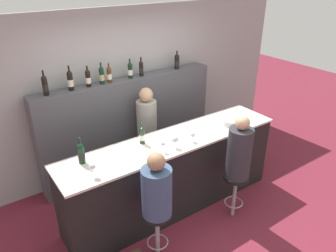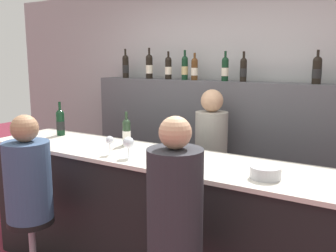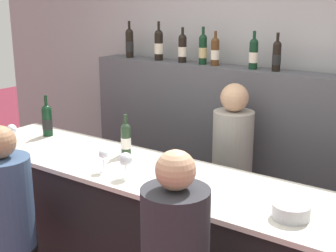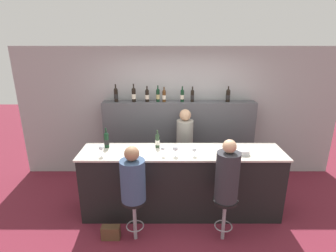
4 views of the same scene
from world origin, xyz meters
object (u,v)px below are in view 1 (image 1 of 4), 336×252
wine_glass_1 (163,144)px  wine_glass_2 (175,139)px  wine_glass_3 (192,135)px  wine_bottle_backbar_1 (70,80)px  wine_bottle_backbar_6 (141,68)px  wine_bottle_counter_1 (142,135)px  metal_bowl (230,123)px  wine_bottle_counter_0 (81,153)px  bar_stool_left (157,223)px  wine_bottle_backbar_3 (102,75)px  bar_stool_right (235,185)px  wine_bottle_backbar_0 (45,85)px  wine_bottle_backbar_7 (177,61)px  guest_seated_left (157,189)px  wine_bottle_backbar_2 (88,78)px  wine_glass_0 (92,167)px  wine_bottle_backbar_5 (130,70)px  guest_seated_right (239,151)px  wine_bottle_backbar_4 (109,75)px  bartender (147,138)px

wine_glass_1 → wine_glass_2: bearing=0.0°
wine_glass_3 → wine_bottle_backbar_1: bearing=127.0°
wine_bottle_backbar_1 → wine_bottle_backbar_6: size_ratio=1.17×
wine_bottle_counter_1 → metal_bowl: 1.31m
wine_bottle_counter_0 → bar_stool_left: (0.51, -0.78, -0.71)m
wine_glass_1 → wine_bottle_counter_0: bearing=160.0°
wine_bottle_backbar_3 → bar_stool_right: (0.97, -1.82, -1.22)m
wine_bottle_backbar_0 → wine_glass_2: (1.09, -1.37, -0.53)m
wine_bottle_backbar_7 → metal_bowl: 1.43m
wine_bottle_backbar_6 → guest_seated_left: (-0.92, -1.82, -0.73)m
wine_bottle_backbar_2 → wine_glass_0: (-0.58, -1.37, -0.51)m
wine_bottle_counter_0 → wine_bottle_backbar_5: (1.24, 1.04, 0.50)m
wine_glass_0 → metal_bowl: wine_glass_0 is taller
bar_stool_left → guest_seated_right: (1.24, 0.00, 0.52)m
wine_bottle_counter_1 → wine_bottle_backbar_3: (-0.02, 1.04, 0.52)m
wine_bottle_backbar_1 → wine_bottle_backbar_5: size_ratio=1.15×
wine_bottle_backbar_4 → wine_glass_0: size_ratio=1.72×
wine_bottle_counter_1 → wine_bottle_backbar_3: 1.16m
bar_stool_right → guest_seated_left: bearing=180.0°
wine_bottle_counter_0 → bar_stool_right: bearing=-24.1°
wine_bottle_counter_0 → metal_bowl: (2.08, -0.27, -0.09)m
wine_glass_0 → wine_glass_2: wine_glass_0 is taller
wine_bottle_backbar_7 → wine_bottle_backbar_3: bearing=-180.0°
wine_bottle_backbar_1 → bartender: bearing=-21.2°
bartender → wine_bottle_counter_1: bearing=-125.4°
wine_bottle_backbar_3 → guest_seated_right: (0.97, -1.82, -0.69)m
wine_bottle_backbar_3 → wine_glass_0: wine_bottle_backbar_3 is taller
wine_bottle_backbar_5 → wine_bottle_backbar_0: bearing=180.0°
wine_bottle_backbar_6 → guest_seated_right: 1.97m
wine_bottle_backbar_0 → wine_bottle_backbar_7: size_ratio=1.13×
wine_bottle_backbar_4 → wine_bottle_backbar_6: bearing=-0.0°
wine_bottle_backbar_2 → metal_bowl: 2.08m
wine_bottle_backbar_5 → bartender: bearing=-84.0°
wine_bottle_backbar_0 → wine_bottle_backbar_2: (0.59, 0.00, -0.01)m
wine_bottle_backbar_2 → wine_bottle_backbar_6: 0.86m
wine_bottle_counter_1 → wine_glass_0: size_ratio=1.76×
wine_glass_1 → wine_glass_3: bearing=0.0°
wine_bottle_counter_0 → wine_glass_1: (0.89, -0.33, -0.02)m
wine_bottle_backbar_0 → bartender: bearing=-16.0°
guest_seated_right → wine_glass_2: bearing=145.8°
wine_bottle_backbar_2 → guest_seated_left: bearing=-92.1°
metal_bowl → bar_stool_right: 0.88m
wine_bottle_backbar_1 → bar_stool_left: 2.20m
wine_bottle_backbar_3 → wine_bottle_backbar_4: size_ratio=1.11×
bar_stool_left → bar_stool_right: same height
wine_bottle_backbar_0 → wine_glass_0: (0.01, -1.37, -0.52)m
wine_bottle_backbar_3 → metal_bowl: 1.94m
wine_bottle_backbar_5 → bar_stool_left: bearing=-111.9°
wine_bottle_backbar_5 → wine_bottle_counter_1: bearing=-112.8°
bar_stool_right → guest_seated_right: bearing=0.0°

